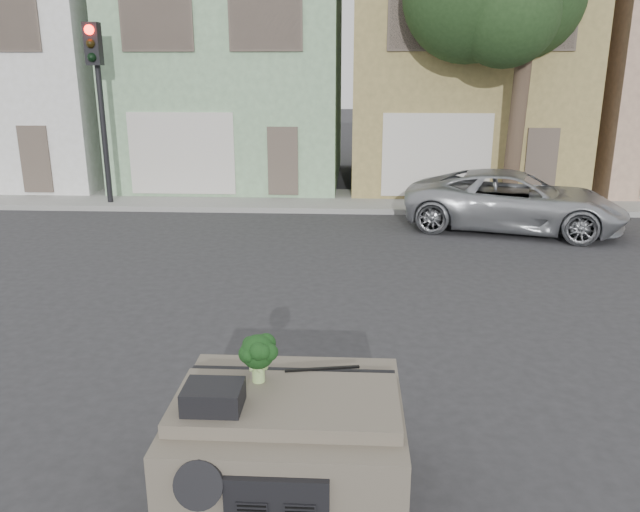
{
  "coord_description": "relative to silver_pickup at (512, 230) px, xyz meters",
  "views": [
    {
      "loc": [
        0.54,
        -7.87,
        3.78
      ],
      "look_at": [
        0.09,
        0.5,
        1.3
      ],
      "focal_mm": 35.0,
      "sensor_mm": 36.0,
      "label": 1
    }
  ],
  "objects": [
    {
      "name": "townhouse_white",
      "position": [
        -15.52,
        7.04,
        3.77
      ],
      "size": [
        7.2,
        8.2,
        7.55
      ],
      "primitive_type": "cube",
      "color": "white",
      "rests_on": "ground"
    },
    {
      "name": "wiper_arm",
      "position": [
        -4.24,
        -10.08,
        1.13
      ],
      "size": [
        0.69,
        0.15,
        0.02
      ],
      "primitive_type": "cube",
      "rotation": [
        0.0,
        0.0,
        0.17
      ],
      "color": "black",
      "rests_on": "car_dashboard"
    },
    {
      "name": "ground_plane",
      "position": [
        -4.52,
        -7.46,
        0.0
      ],
      "size": [
        120.0,
        120.0,
        0.0
      ],
      "primitive_type": "plane",
      "color": "#303033",
      "rests_on": "ground"
    },
    {
      "name": "townhouse_tan",
      "position": [
        -0.52,
        7.04,
        3.77
      ],
      "size": [
        7.2,
        8.2,
        7.55
      ],
      "primitive_type": "cube",
      "color": "#9E8B51",
      "rests_on": "ground"
    },
    {
      "name": "townhouse_mint",
      "position": [
        -8.02,
        7.04,
        3.77
      ],
      "size": [
        7.2,
        8.2,
        7.55
      ],
      "primitive_type": "cube",
      "color": "#8BB588",
      "rests_on": "ground"
    },
    {
      "name": "traffic_signal",
      "position": [
        -11.02,
        2.04,
        2.55
      ],
      "size": [
        0.4,
        0.4,
        5.1
      ],
      "primitive_type": "cube",
      "color": "black",
      "rests_on": "ground"
    },
    {
      "name": "instrument_hump",
      "position": [
        -5.1,
        -10.81,
        1.22
      ],
      "size": [
        0.48,
        0.38,
        0.2
      ],
      "primitive_type": "cube",
      "color": "black",
      "rests_on": "car_dashboard"
    },
    {
      "name": "sidewalk",
      "position": [
        -4.52,
        3.04,
        0.07
      ],
      "size": [
        40.0,
        3.0,
        0.15
      ],
      "primitive_type": "cube",
      "color": "gray",
      "rests_on": "ground"
    },
    {
      "name": "silver_pickup",
      "position": [
        0.0,
        0.0,
        0.0
      ],
      "size": [
        5.69,
        3.72,
        1.46
      ],
      "primitive_type": "imported",
      "rotation": [
        0.0,
        0.0,
        1.3
      ],
      "color": "#A7AAAF",
      "rests_on": "ground"
    },
    {
      "name": "tree_near",
      "position": [
        0.48,
        2.34,
        4.25
      ],
      "size": [
        4.4,
        4.0,
        8.5
      ],
      "primitive_type": "cube",
      "color": "#21391A",
      "rests_on": "ground"
    },
    {
      "name": "car_dashboard",
      "position": [
        -4.52,
        -10.46,
        0.56
      ],
      "size": [
        2.0,
        1.8,
        1.12
      ],
      "primitive_type": "cube",
      "color": "#655C4E",
      "rests_on": "ground"
    },
    {
      "name": "broccoli",
      "position": [
        -4.79,
        -10.34,
        1.35
      ],
      "size": [
        0.46,
        0.46,
        0.45
      ],
      "primitive_type": "cube",
      "rotation": [
        0.0,
        0.0,
        5.98
      ],
      "color": "black",
      "rests_on": "car_dashboard"
    }
  ]
}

